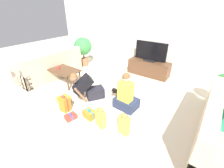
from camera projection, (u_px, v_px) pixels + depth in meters
ground_plane at (102, 105)px, 3.68m from camera, size 16.00×16.00×0.00m
wall_back at (151, 34)px, 4.94m from camera, size 8.40×0.06×2.60m
sofa_left at (51, 68)px, 5.00m from camera, size 0.85×2.07×0.86m
coffee_table at (64, 71)px, 4.49m from camera, size 0.98×0.58×0.46m
tv_console at (149, 68)px, 5.12m from camera, size 1.38×0.48×0.50m
tv at (150, 53)px, 4.87m from camera, size 1.06×0.20×0.64m
potted_plant_corner_right at (223, 86)px, 3.43m from camera, size 0.45×0.45×0.82m
potted_plant_corner_left at (83, 48)px, 5.72m from camera, size 0.66×0.66×1.10m
person_kneeling at (87, 88)px, 3.75m from camera, size 0.67×0.82×0.78m
person_sitting at (126, 96)px, 3.42m from camera, size 0.54×0.50×0.92m
dog at (119, 90)px, 3.85m from camera, size 0.28×0.51×0.33m
gift_box_a at (71, 117)px, 3.20m from camera, size 0.22×0.26×0.16m
gift_box_b at (65, 104)px, 3.41m from camera, size 0.22×0.18×0.41m
gift_box_c at (90, 114)px, 3.23m from camera, size 0.29×0.23×0.22m
gift_box_d at (63, 99)px, 3.77m from camera, size 0.28×0.29×0.20m
gift_bag_a at (124, 125)px, 2.78m from camera, size 0.22×0.15×0.42m
gift_bag_b at (101, 118)px, 2.95m from camera, size 0.25×0.18×0.41m
mug at (58, 67)px, 4.50m from camera, size 0.12×0.08×0.09m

